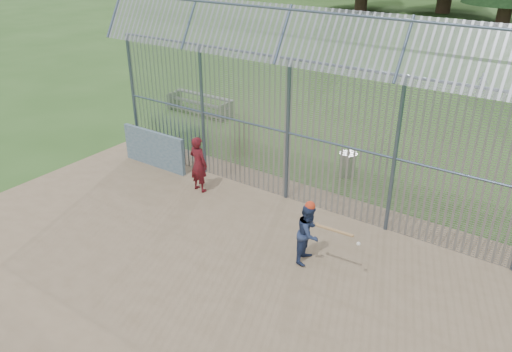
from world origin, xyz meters
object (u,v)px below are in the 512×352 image
Objects in this scene: dugout_wall at (154,149)px; bleacher at (199,104)px; onlooker at (198,164)px; batter at (309,233)px; trash_can at (348,164)px.

dugout_wall is 0.83× the size of bleacher.
bleacher is (-4.56, 5.32, -0.45)m from onlooker.
onlooker is at bearing 66.63° from batter.
batter is at bearing -75.35° from trash_can.
onlooker is (2.28, -0.46, 0.24)m from dugout_wall.
trash_can is (5.39, 2.97, -0.24)m from dugout_wall.
dugout_wall is 5.37m from bleacher.
onlooker is at bearing -49.42° from bleacher.
batter reaches higher than trash_can.
trash_can is (-1.22, 4.67, -0.36)m from batter.
dugout_wall is at bearing -151.14° from trash_can.
bleacher is at bearing 115.14° from dugout_wall.
bleacher is at bearing 46.14° from batter.
trash_can is 0.27× the size of bleacher.
onlooker is (-4.33, 1.24, 0.12)m from batter.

